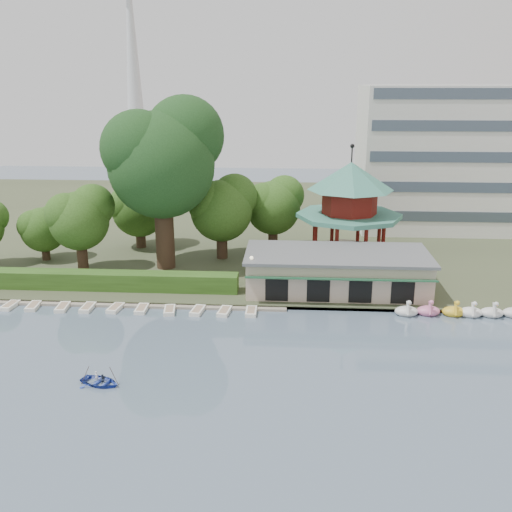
# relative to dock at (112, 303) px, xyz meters

# --- Properties ---
(ground_plane) EXTENTS (220.00, 220.00, 0.00)m
(ground_plane) POSITION_rel_dock_xyz_m (12.00, -17.20, -0.12)
(ground_plane) COLOR slate
(ground_plane) RESTS_ON ground
(shore) EXTENTS (220.00, 70.00, 0.40)m
(shore) POSITION_rel_dock_xyz_m (12.00, 34.80, 0.08)
(shore) COLOR #424930
(shore) RESTS_ON ground
(embankment) EXTENTS (220.00, 0.60, 0.30)m
(embankment) POSITION_rel_dock_xyz_m (12.00, 0.10, 0.03)
(embankment) COLOR gray
(embankment) RESTS_ON ground
(dock) EXTENTS (34.00, 1.60, 0.24)m
(dock) POSITION_rel_dock_xyz_m (0.00, 0.00, 0.00)
(dock) COLOR gray
(dock) RESTS_ON ground
(boathouse) EXTENTS (18.60, 9.39, 3.90)m
(boathouse) POSITION_rel_dock_xyz_m (22.00, 4.77, 2.25)
(boathouse) COLOR #BDA792
(boathouse) RESTS_ON shore
(pavilion) EXTENTS (12.40, 12.40, 13.50)m
(pavilion) POSITION_rel_dock_xyz_m (24.00, 14.80, 7.36)
(pavilion) COLOR #BDA792
(pavilion) RESTS_ON shore
(office_building) EXTENTS (38.00, 18.00, 20.00)m
(office_building) POSITION_rel_dock_xyz_m (44.67, 31.80, 9.61)
(office_building) COLOR silver
(office_building) RESTS_ON shore
(broadcast_tower) EXTENTS (8.00, 8.00, 96.00)m
(broadcast_tower) POSITION_rel_dock_xyz_m (-30.00, 122.80, 33.86)
(broadcast_tower) COLOR silver
(broadcast_tower) RESTS_ON ground
(hedge) EXTENTS (30.00, 2.00, 1.80)m
(hedge) POSITION_rel_dock_xyz_m (-3.00, 3.30, 1.18)
(hedge) COLOR #31581B
(hedge) RESTS_ON shore
(lamp_post) EXTENTS (0.36, 0.36, 4.28)m
(lamp_post) POSITION_rel_dock_xyz_m (13.50, 1.80, 3.22)
(lamp_post) COLOR black
(lamp_post) RESTS_ON shore
(big_tree) EXTENTS (12.92, 12.04, 19.18)m
(big_tree) POSITION_rel_dock_xyz_m (3.16, 10.99, 13.00)
(big_tree) COLOR #3A281C
(big_tree) RESTS_ON shore
(small_trees) EXTENTS (39.60, 16.85, 10.08)m
(small_trees) POSITION_rel_dock_xyz_m (1.00, 14.81, 5.97)
(small_trees) COLOR #3A281C
(small_trees) RESTS_ON shore
(swan_boats) EXTENTS (12.08, 2.04, 1.92)m
(swan_boats) POSITION_rel_dock_xyz_m (33.17, -0.63, 0.28)
(swan_boats) COLOR silver
(swan_boats) RESTS_ON ground
(moored_rowboats) EXTENTS (29.91, 2.67, 0.36)m
(moored_rowboats) POSITION_rel_dock_xyz_m (-0.65, -1.34, 0.06)
(moored_rowboats) COLOR white
(moored_rowboats) RESTS_ON ground
(rowboat_with_passengers) EXTENTS (4.87, 4.10, 2.01)m
(rowboat_with_passengers) POSITION_rel_dock_xyz_m (3.77, -15.10, 0.31)
(rowboat_with_passengers) COLOR #2A42A9
(rowboat_with_passengers) RESTS_ON ground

